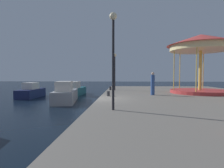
% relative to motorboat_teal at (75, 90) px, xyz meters
% --- Properties ---
extents(ground_plane, '(120.00, 120.00, 0.00)m').
position_rel_motorboat_teal_xyz_m(ground_plane, '(4.12, -9.05, -0.65)').
color(ground_plane, black).
extents(quay_dock, '(14.74, 29.39, 0.80)m').
position_rel_motorboat_teal_xyz_m(quay_dock, '(11.49, -9.05, -0.25)').
color(quay_dock, slate).
rests_on(quay_dock, ground).
extents(motorboat_teal, '(1.71, 4.64, 1.73)m').
position_rel_motorboat_teal_xyz_m(motorboat_teal, '(0.00, 0.00, 0.00)').
color(motorboat_teal, '#19606B').
rests_on(motorboat_teal, ground).
extents(motorboat_navy, '(1.81, 4.23, 1.67)m').
position_rel_motorboat_teal_xyz_m(motorboat_navy, '(-4.33, -2.67, -0.01)').
color(motorboat_navy, '#19214C').
rests_on(motorboat_navy, ground).
extents(motorboat_grey, '(2.53, 5.04, 1.93)m').
position_rel_motorboat_teal_xyz_m(motorboat_grey, '(0.64, -5.96, 0.08)').
color(motorboat_grey, gray).
rests_on(motorboat_grey, ground).
extents(carousel, '(6.14, 6.14, 5.47)m').
position_rel_motorboat_teal_xyz_m(carousel, '(13.16, -4.87, 4.25)').
color(carousel, '#B23333').
rests_on(carousel, quay_dock).
extents(lamp_post_near_edge, '(0.36, 0.36, 4.61)m').
position_rel_motorboat_teal_xyz_m(lamp_post_near_edge, '(5.41, -13.46, 3.28)').
color(lamp_post_near_edge, black).
rests_on(lamp_post_near_edge, quay_dock).
extents(lamp_post_mid_promenade, '(0.36, 0.36, 4.15)m').
position_rel_motorboat_teal_xyz_m(lamp_post_mid_promenade, '(5.03, -1.70, 3.01)').
color(lamp_post_mid_promenade, black).
rests_on(lamp_post_mid_promenade, quay_dock).
extents(bollard_south, '(0.24, 0.24, 0.40)m').
position_rel_motorboat_teal_xyz_m(bollard_south, '(4.75, -7.75, 0.35)').
color(bollard_south, '#2D2D33').
rests_on(bollard_south, quay_dock).
extents(bollard_north, '(0.24, 0.24, 0.40)m').
position_rel_motorboat_teal_xyz_m(bollard_north, '(4.52, -1.77, 0.35)').
color(bollard_north, '#2D2D33').
rests_on(bollard_north, quay_dock).
extents(person_by_the_water, '(0.34, 0.34, 1.94)m').
position_rel_motorboat_teal_xyz_m(person_by_the_water, '(8.45, -6.70, 1.07)').
color(person_by_the_water, '#2D4C8C').
rests_on(person_by_the_water, quay_dock).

